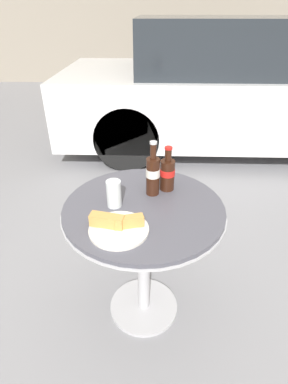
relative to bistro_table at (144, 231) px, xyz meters
name	(u,v)px	position (x,y,z in m)	size (l,w,h in m)	color
ground_plane	(144,307)	(0.00, 0.00, -0.55)	(30.00, 30.00, 0.00)	gray
bistro_table	(144,231)	(0.00, 0.00, 0.00)	(0.73, 0.73, 0.69)	#B7B7BC
cola_bottle_left	(153,174)	(0.04, 0.11, 0.25)	(0.06, 0.06, 0.26)	#33190F
cola_bottle_right	(167,173)	(0.11, 0.15, 0.23)	(0.07, 0.07, 0.22)	#33190F
drinking_glass	(114,195)	(-0.13, 0.00, 0.20)	(0.06, 0.06, 0.12)	black
lunch_plate_near	(118,226)	(-0.10, -0.17, 0.16)	(0.24, 0.24, 0.06)	silver
parked_car	(234,89)	(0.95, 2.46, 0.09)	(3.94, 1.66, 1.36)	silver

